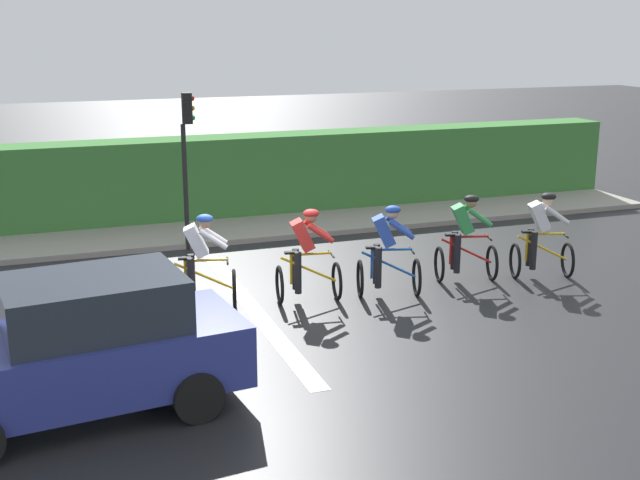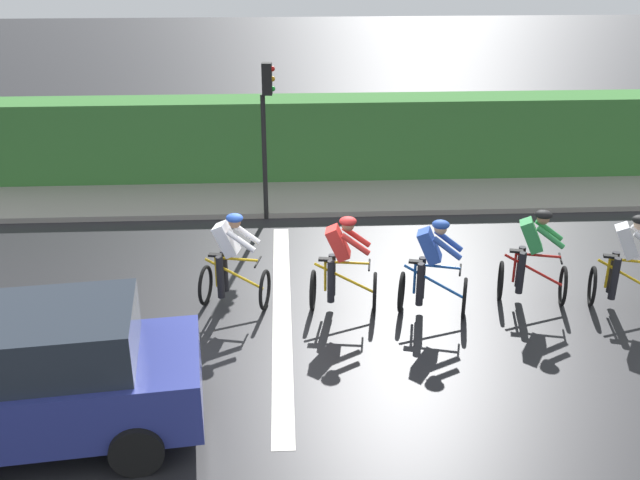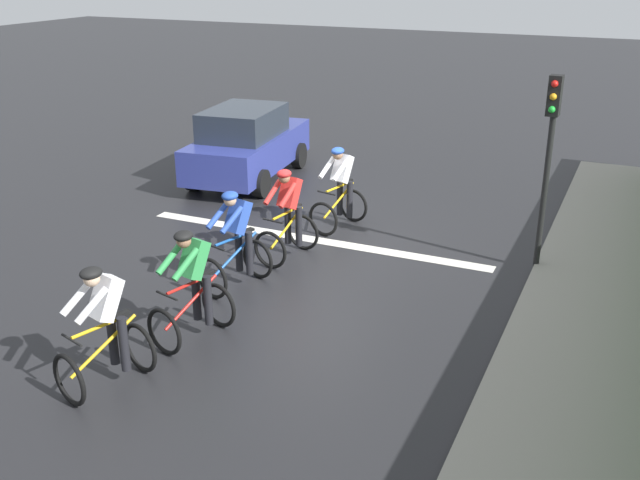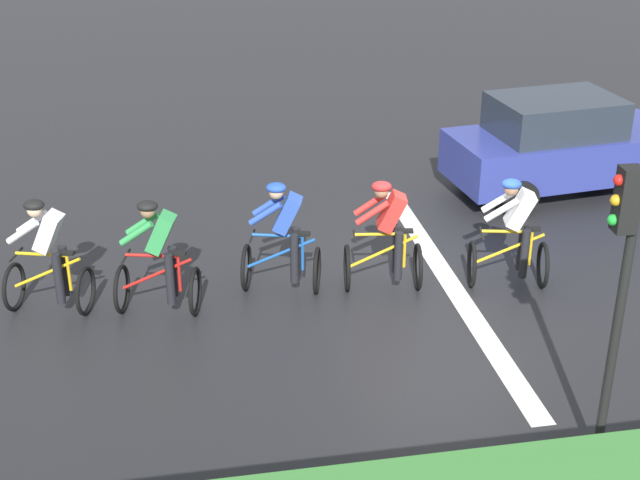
# 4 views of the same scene
# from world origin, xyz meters

# --- Properties ---
(ground_plane) EXTENTS (80.00, 80.00, 0.00)m
(ground_plane) POSITION_xyz_m (0.00, 0.00, 0.00)
(ground_plane) COLOR black
(road_marking_stop_line) EXTENTS (7.00, 0.30, 0.01)m
(road_marking_stop_line) POSITION_xyz_m (0.00, -0.11, 0.00)
(road_marking_stop_line) COLOR silver
(road_marking_stop_line) RESTS_ON ground
(cyclist_lead) EXTENTS (0.96, 1.23, 1.66)m
(cyclist_lead) POSITION_xyz_m (0.17, 5.53, 0.80)
(cyclist_lead) COLOR black
(cyclist_lead) RESTS_ON ground
(cyclist_second) EXTENTS (0.93, 1.21, 1.66)m
(cyclist_second) POSITION_xyz_m (-0.13, 4.06, 0.80)
(cyclist_second) COLOR black
(cyclist_second) RESTS_ON ground
(cyclist_mid) EXTENTS (0.94, 1.22, 1.66)m
(cyclist_mid) POSITION_xyz_m (0.20, 2.32, 0.80)
(cyclist_mid) COLOR black
(cyclist_mid) RESTS_ON ground
(cyclist_fourth) EXTENTS (0.82, 1.16, 1.66)m
(cyclist_fourth) POSITION_xyz_m (-0.01, 0.88, 0.80)
(cyclist_fourth) COLOR black
(cyclist_fourth) RESTS_ON ground
(cyclist_trailing) EXTENTS (0.90, 1.20, 1.66)m
(cyclist_trailing) POSITION_xyz_m (-0.24, -0.92, 0.80)
(cyclist_trailing) COLOR black
(cyclist_trailing) RESTS_ON ground
(car_navy) EXTENTS (2.24, 4.27, 1.76)m
(car_navy) POSITION_xyz_m (3.08, -3.10, 0.87)
(car_navy) COLOR navy
(car_navy) RESTS_ON ground
(traffic_light_near_crossing) EXTENTS (0.21, 0.31, 3.34)m
(traffic_light_near_crossing) POSITION_xyz_m (-4.14, -0.36, 2.22)
(traffic_light_near_crossing) COLOR black
(traffic_light_near_crossing) RESTS_ON ground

